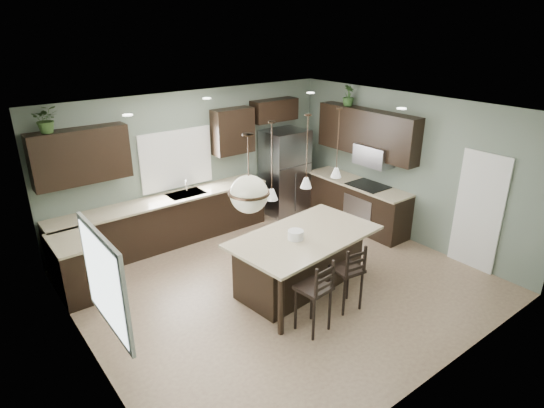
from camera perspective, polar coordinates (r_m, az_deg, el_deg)
The scene contains 31 objects.
ground at distance 7.56m, azimuth 1.28°, elevation -9.91°, with size 6.00×6.00×0.00m, color #9E8466.
pantry_door at distance 8.37m, azimuth 24.48°, elevation -0.90°, with size 0.04×0.82×2.04m, color white.
window_back at distance 8.87m, azimuth -11.93°, elevation 5.53°, with size 1.35×0.02×1.00m, color white.
window_left at distance 4.95m, azimuth -20.40°, elevation -9.13°, with size 0.02×1.10×1.00m, color white.
left_return_cabs at distance 7.67m, azimuth -23.30°, elevation -7.48°, with size 0.60×0.90×0.90m, color black.
left_return_countertop at distance 7.47m, azimuth -23.69°, elevation -4.29°, with size 0.66×0.96×0.04m, color beige.
back_lower_cabs at distance 8.83m, azimuth -13.15°, elevation -2.29°, with size 4.20×0.60×0.90m, color black.
back_countertop at distance 8.63m, azimuth -13.36°, elevation 0.51°, with size 4.20×0.66×0.04m, color beige.
sink_inset at distance 8.80m, azimuth -10.73°, elevation 1.27°, with size 0.70×0.45×0.01m, color gray.
faucet at distance 8.73m, azimuth -10.70°, elevation 2.10°, with size 0.02×0.02×0.28m, color silver.
back_upper_left at distance 8.05m, azimuth -22.87°, elevation 5.55°, with size 1.55×0.34×0.90m, color black.
back_upper_right at distance 9.21m, azimuth -4.93°, elevation 9.10°, with size 0.85×0.34×0.90m, color black.
fridge_header at distance 9.74m, azimuth 0.29°, elevation 11.69°, with size 1.05×0.34×0.45m, color black.
right_lower_cabs at distance 9.61m, azimuth 10.58°, elevation -0.02°, with size 0.60×2.35×0.90m, color black.
right_countertop at distance 9.43m, azimuth 10.69°, elevation 2.59°, with size 0.66×2.35×0.04m, color beige.
cooktop at distance 9.26m, azimuth 11.96°, elevation 2.28°, with size 0.58×0.75×0.02m, color black.
wall_oven_front at distance 9.23m, azimuth 10.56°, elevation -0.97°, with size 0.01×0.72×0.60m, color gray.
right_upper_cabs at distance 9.26m, azimuth 11.77°, elevation 8.80°, with size 0.34×2.35×0.90m, color black.
microwave at distance 9.15m, azimuth 12.67°, elevation 5.97°, with size 0.40×0.75×0.40m, color gray.
refrigerator at distance 9.94m, azimuth 1.61°, elevation 4.01°, with size 0.90×0.74×1.85m, color gray.
kitchen_island at distance 7.25m, azimuth 4.00°, elevation -7.19°, with size 2.33×1.32×0.92m, color black.
serving_dish at distance 6.88m, azimuth 2.99°, elevation -3.89°, with size 0.24×0.24×0.14m, color silver.
bar_stool_left at distance 6.28m, azimuth 5.19°, elevation -11.36°, with size 0.41×0.41×1.10m, color black.
bar_stool_center at distance 6.80m, azimuth 9.37°, elevation -8.92°, with size 0.39×0.39×1.06m, color black.
pendant_left at distance 6.09m, azimuth -0.03°, elevation 5.35°, with size 0.17×0.17×1.10m, color white, non-canonical shape.
pendant_center at distance 6.57m, azimuth 4.42°, elevation 6.55°, with size 0.17×0.17×1.10m, color silver, non-canonical shape.
pendant_right at distance 7.09m, azimuth 8.25°, elevation 7.54°, with size 0.17×0.17×1.10m, color silver, non-canonical shape.
chandelier at distance 5.41m, azimuth -2.95°, elevation 3.79°, with size 0.51×0.51×0.98m, color beige, non-canonical shape.
plant_back_left at distance 7.79m, azimuth -26.49°, elevation 9.51°, with size 0.38×0.33×0.42m, color #2E4A20.
plant_right_wall at distance 9.45m, azimuth 9.57°, elevation 13.27°, with size 0.23×0.23×0.41m, color #2F5424.
room_shell at distance 6.81m, azimuth 1.40°, elevation 2.31°, with size 6.00×6.00×6.00m.
Camera 1 is at (-4.06, -4.97, 4.00)m, focal length 30.00 mm.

